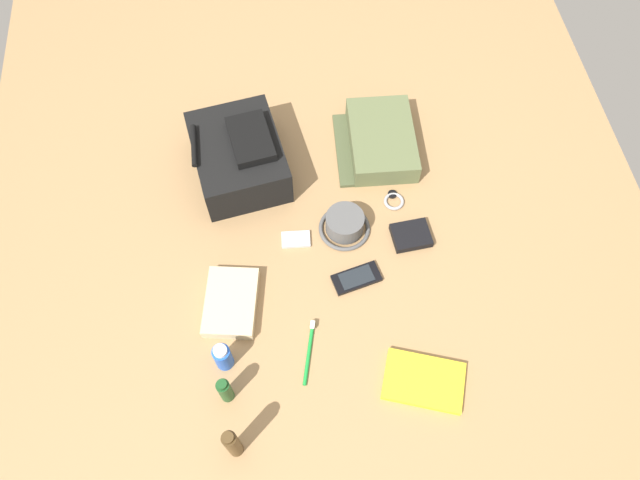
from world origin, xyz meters
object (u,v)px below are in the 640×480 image
Objects in this scene: folded_towel at (231,302)px; cologne_bottle at (233,444)px; deodorant_spray at (223,357)px; paperback_novel at (424,381)px; wristwatch at (394,200)px; cell_phone at (356,278)px; toothbrush at (309,348)px; backpack at (239,156)px; toiletry_pouch at (380,140)px; wallet at (411,235)px; media_player at (296,239)px; shampoo_bottle at (225,390)px; bucket_hat at (345,224)px.

cologne_bottle is at bearing 178.24° from folded_towel.
paperback_novel is at bearing -103.31° from deodorant_spray.
deodorant_spray is 0.70m from wristwatch.
toothbrush is (-0.19, 0.16, 0.00)m from cell_phone.
backpack reaches higher than toiletry_pouch.
toothbrush is at bearing -127.88° from folded_towel.
paperback_novel is (-0.77, 0.02, -0.03)m from toiletry_pouch.
cologne_bottle is 0.51m from paperback_novel.
backpack reaches higher than cell_phone.
cologne_bottle is (-0.84, 0.07, 0.01)m from backpack.
deodorant_spray is 0.64m from wallet.
wristwatch is (0.09, -0.31, 0.00)m from media_player.
deodorant_spray reaches higher than wristwatch.
deodorant_spray is 0.43m from cell_phone.
toiletry_pouch is 1.01m from cologne_bottle.
media_player is 0.27m from folded_towel.
folded_towel is (-0.28, 0.51, 0.01)m from wristwatch.
media_player is at bearing -27.66° from shampoo_bottle.
deodorant_spray is 1.49× the size of wristwatch.
toiletry_pouch reaches higher than cell_phone.
paperback_novel is 0.43m from wallet.
toiletry_pouch is at bearing 1.21° from wallet.
toiletry_pouch is 0.70m from folded_towel.
media_player is (-0.27, -0.14, -0.07)m from backpack.
backpack reaches higher than shampoo_bottle.
backpack reaches higher than toothbrush.
toothbrush is (0.10, -0.23, -0.05)m from shampoo_bottle.
toothbrush is at bearing -42.29° from cologne_bottle.
cologne_bottle is 1.40× the size of shampoo_bottle.
cell_phone is at bearing -40.03° from toothbrush.
deodorant_spray reaches higher than bucket_hat.
toiletry_pouch is at bearing -46.22° from folded_towel.
shampoo_bottle is 1.36× the size of media_player.
wristwatch is at bearing -64.87° from bucket_hat.
bucket_hat is 0.64× the size of paperback_novel.
folded_towel reaches higher than toothbrush.
wallet is at bearing -7.16° from paperback_novel.
folded_towel is (-0.15, 0.54, 0.01)m from wallet.
shampoo_bottle reaches higher than cell_phone.
cell_phone reaches higher than wristwatch.
cologne_bottle reaches higher than toothbrush.
wallet is (-0.05, -0.19, -0.02)m from bucket_hat.
cologne_bottle is 0.23m from deodorant_spray.
backpack reaches higher than deodorant_spray.
backpack is 2.15× the size of cologne_bottle.
toothbrush is (-0.64, 0.30, -0.03)m from toiletry_pouch.
bucket_hat is at bearing 115.13° from wristwatch.
folded_towel is at bearing 119.68° from bucket_hat.
bucket_hat reaches higher than wristwatch.
shampoo_bottle reaches higher than deodorant_spray.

